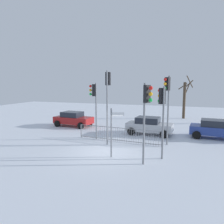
% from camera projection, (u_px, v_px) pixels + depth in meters
% --- Properties ---
extents(ground_plane, '(60.00, 60.00, 0.00)m').
position_uv_depth(ground_plane, '(107.00, 152.00, 13.74)').
color(ground_plane, silver).
extents(traffic_light_rear_left, '(0.46, 0.47, 4.15)m').
position_uv_depth(traffic_light_rear_left, '(162.00, 106.00, 12.21)').
color(traffic_light_rear_left, slate).
rests_on(traffic_light_rear_left, ground).
extents(traffic_light_foreground_right, '(0.33, 0.57, 5.16)m').
position_uv_depth(traffic_light_foreground_right, '(108.00, 91.00, 15.02)').
color(traffic_light_foreground_right, slate).
rests_on(traffic_light_foreground_right, ground).
extents(traffic_light_mid_right, '(0.50, 0.43, 4.32)m').
position_uv_depth(traffic_light_mid_right, '(146.00, 106.00, 11.11)').
color(traffic_light_mid_right, slate).
rests_on(traffic_light_mid_right, ground).
extents(traffic_light_foreground_left, '(0.43, 0.50, 4.81)m').
position_uv_depth(traffic_light_foreground_left, '(167.00, 95.00, 14.79)').
color(traffic_light_foreground_left, slate).
rests_on(traffic_light_foreground_left, ground).
extents(traffic_light_rear_right, '(0.55, 0.37, 4.34)m').
position_uv_depth(traffic_light_rear_right, '(94.00, 98.00, 16.44)').
color(traffic_light_rear_right, slate).
rests_on(traffic_light_rear_right, ground).
extents(direction_sign_post, '(0.76, 0.28, 2.90)m').
position_uv_depth(direction_sign_post, '(112.00, 130.00, 12.56)').
color(direction_sign_post, slate).
rests_on(direction_sign_post, ground).
extents(pedestrian_guard_railing, '(6.49, 0.51, 1.07)m').
position_uv_depth(pedestrian_guard_railing, '(119.00, 134.00, 16.02)').
color(pedestrian_guard_railing, slate).
rests_on(pedestrian_guard_railing, ground).
extents(car_silver_trailing, '(3.88, 2.09, 1.47)m').
position_uv_depth(car_silver_trailing, '(149.00, 125.00, 18.37)').
color(car_silver_trailing, '#B2B5BA').
rests_on(car_silver_trailing, ground).
extents(car_red_far, '(3.91, 2.15, 1.47)m').
position_uv_depth(car_red_far, '(73.00, 119.00, 21.80)').
color(car_red_far, maroon).
rests_on(car_red_far, ground).
extents(car_blue_near, '(3.92, 2.17, 1.47)m').
position_uv_depth(car_blue_near, '(215.00, 129.00, 17.03)').
color(car_blue_near, navy).
rests_on(car_blue_near, ground).
extents(bare_tree_centre, '(1.75, 1.93, 5.22)m').
position_uv_depth(bare_tree_centre, '(185.00, 98.00, 26.47)').
color(bare_tree_centre, '#473828').
rests_on(bare_tree_centre, ground).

